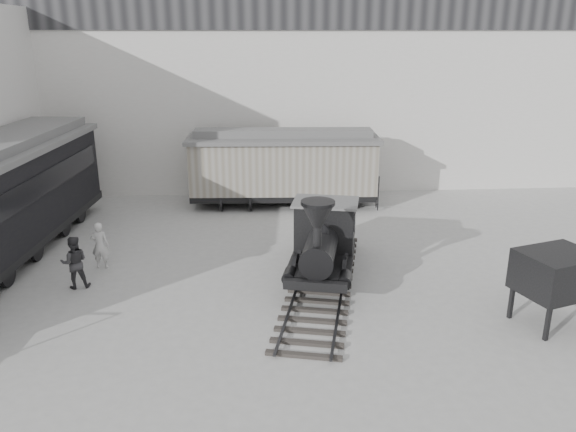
{
  "coord_description": "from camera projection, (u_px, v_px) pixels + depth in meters",
  "views": [
    {
      "loc": [
        -1.1,
        -14.06,
        7.91
      ],
      "look_at": [
        0.17,
        3.88,
        2.0
      ],
      "focal_mm": 35.0,
      "sensor_mm": 36.0,
      "label": 1
    }
  ],
  "objects": [
    {
      "name": "north_wall",
      "position": [
        269.0,
        81.0,
        28.33
      ],
      "size": [
        34.0,
        2.51,
        11.0
      ],
      "color": "silver",
      "rests_on": "ground"
    },
    {
      "name": "coal_hopper",
      "position": [
        556.0,
        278.0,
        15.58
      ],
      "size": [
        2.38,
        2.14,
        2.16
      ],
      "rotation": [
        0.0,
        0.0,
        0.31
      ],
      "color": "black",
      "rests_on": "ground"
    },
    {
      "name": "ground",
      "position": [
        292.0,
        326.0,
        15.87
      ],
      "size": [
        90.0,
        90.0,
        0.0
      ],
      "primitive_type": "plane",
      "color": "#9E9E9B"
    },
    {
      "name": "visitor_a",
      "position": [
        100.0,
        245.0,
        19.52
      ],
      "size": [
        0.63,
        0.43,
        1.69
      ],
      "primitive_type": "imported",
      "rotation": [
        0.0,
        0.0,
        3.09
      ],
      "color": "silver",
      "rests_on": "ground"
    },
    {
      "name": "boxcar",
      "position": [
        283.0,
        166.0,
        26.42
      ],
      "size": [
        9.02,
        3.19,
        3.64
      ],
      "rotation": [
        0.0,
        0.0,
        -0.05
      ],
      "color": "black",
      "rests_on": "ground"
    },
    {
      "name": "locomotive",
      "position": [
        324.0,
        244.0,
        18.69
      ],
      "size": [
        4.02,
        9.36,
        3.23
      ],
      "rotation": [
        0.0,
        0.0,
        -0.23
      ],
      "color": "black",
      "rests_on": "ground"
    },
    {
      "name": "visitor_b",
      "position": [
        74.0,
        262.0,
        18.01
      ],
      "size": [
        0.98,
        0.84,
        1.75
      ],
      "primitive_type": "imported",
      "rotation": [
        0.0,
        0.0,
        3.37
      ],
      "color": "#313133",
      "rests_on": "ground"
    }
  ]
}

